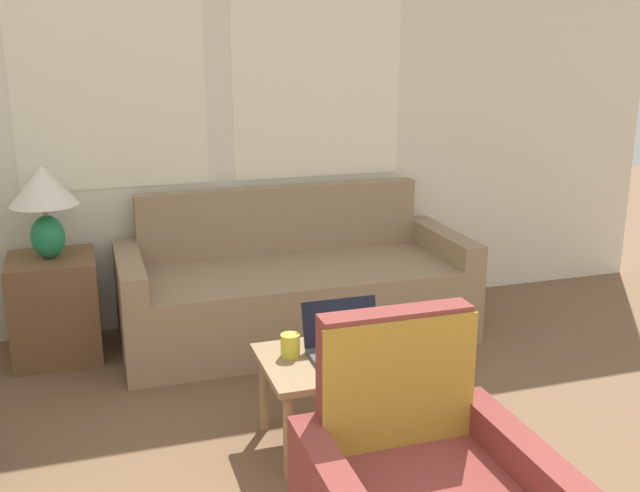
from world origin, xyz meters
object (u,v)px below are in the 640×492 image
(couch, at_px, (294,292))
(cup_yellow, at_px, (417,340))
(table_lamp, at_px, (44,197))
(coffee_table, at_px, (351,366))
(laptop, at_px, (346,342))
(cup_navy, at_px, (290,345))

(couch, distance_m, cup_yellow, 1.33)
(table_lamp, relative_size, coffee_table, 0.64)
(table_lamp, bearing_deg, cup_yellow, -41.22)
(couch, distance_m, table_lamp, 1.53)
(table_lamp, height_order, laptop, table_lamp)
(coffee_table, xyz_separation_m, cup_navy, (-0.26, 0.08, 0.11))
(couch, distance_m, coffee_table, 1.30)
(coffee_table, bearing_deg, cup_navy, 163.91)
(coffee_table, xyz_separation_m, laptop, (-0.01, 0.03, 0.11))
(couch, relative_size, table_lamp, 4.01)
(laptop, xyz_separation_m, cup_yellow, (0.33, -0.04, -0.01))
(laptop, distance_m, cup_yellow, 0.33)
(cup_navy, bearing_deg, coffee_table, -16.09)
(couch, distance_m, laptop, 1.28)
(coffee_table, bearing_deg, table_lamp, 132.72)
(laptop, bearing_deg, coffee_table, -67.57)
(coffee_table, height_order, laptop, laptop)
(table_lamp, relative_size, cup_yellow, 5.69)
(couch, bearing_deg, table_lamp, 175.93)
(coffee_table, xyz_separation_m, cup_yellow, (0.31, -0.01, 0.09))
(couch, xyz_separation_m, laptop, (-0.11, -1.26, 0.19))
(couch, distance_m, cup_navy, 1.28)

